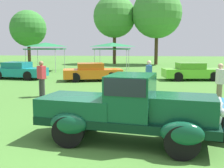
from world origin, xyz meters
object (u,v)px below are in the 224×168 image
object	(u,v)px
canopy_tent_center_field	(112,46)
canopy_tent_left_field	(46,46)
spectator_by_row	(220,83)
show_car_orange	(92,72)
show_car_teal	(18,71)
feature_pickup_truck	(128,108)
spectator_near_truck	(149,76)
show_car_lime	(192,72)
spectator_between_cars	(42,78)

from	to	relation	value
canopy_tent_center_field	canopy_tent_left_field	bearing A→B (deg)	-165.17
spectator_by_row	canopy_tent_center_field	xyz separation A→B (m)	(-6.31, 15.34, 1.51)
show_car_orange	spectator_by_row	world-z (taller)	spectator_by_row
spectator_by_row	canopy_tent_left_field	world-z (taller)	canopy_tent_left_field
show_car_teal	feature_pickup_truck	bearing A→B (deg)	-54.44
show_car_teal	canopy_tent_left_field	world-z (taller)	canopy_tent_left_field
feature_pickup_truck	spectator_near_truck	size ratio (longest dim) A/B	2.71
canopy_tent_left_field	canopy_tent_center_field	distance (m)	6.38
show_car_teal	canopy_tent_left_field	xyz separation A→B (m)	(-0.20, 6.16, 1.82)
show_car_teal	spectator_by_row	distance (m)	14.41
spectator_by_row	show_car_lime	bearing A→B (deg)	88.41
feature_pickup_truck	show_car_orange	world-z (taller)	feature_pickup_truck
canopy_tent_left_field	spectator_near_truck	bearing A→B (deg)	-50.74
show_car_lime	spectator_between_cars	size ratio (longest dim) A/B	2.55
feature_pickup_truck	spectator_between_cars	world-z (taller)	feature_pickup_truck
show_car_teal	canopy_tent_left_field	bearing A→B (deg)	91.83
canopy_tent_left_field	spectator_by_row	bearing A→B (deg)	-47.68
spectator_by_row	canopy_tent_center_field	size ratio (longest dim) A/B	0.51
show_car_orange	canopy_tent_left_field	bearing A→B (deg)	131.11
spectator_near_truck	spectator_between_cars	size ratio (longest dim) A/B	1.00
spectator_near_truck	canopy_tent_center_field	bearing A→B (deg)	104.47
feature_pickup_truck	spectator_by_row	bearing A→B (deg)	55.27
show_car_teal	show_car_orange	world-z (taller)	same
show_car_lime	spectator_by_row	bearing A→B (deg)	-91.59
show_car_orange	show_car_lime	xyz separation A→B (m)	(6.91, 1.26, 0.00)
show_car_lime	spectator_by_row	distance (m)	8.33
spectator_near_truck	spectator_by_row	bearing A→B (deg)	-33.98
feature_pickup_truck	canopy_tent_left_field	world-z (taller)	canopy_tent_left_field
show_car_orange	spectator_near_truck	bearing A→B (deg)	-53.30
feature_pickup_truck	canopy_tent_center_field	bearing A→B (deg)	98.20
spectator_near_truck	canopy_tent_center_field	world-z (taller)	canopy_tent_center_field
spectator_between_cars	show_car_teal	bearing A→B (deg)	123.33
show_car_orange	canopy_tent_center_field	xyz separation A→B (m)	(0.37, 8.28, 1.83)
canopy_tent_left_field	canopy_tent_center_field	xyz separation A→B (m)	(6.17, 1.63, 0.00)
show_car_teal	show_car_lime	size ratio (longest dim) A/B	0.95
show_car_lime	spectator_between_cars	world-z (taller)	spectator_between_cars
spectator_between_cars	spectator_by_row	distance (m)	7.89
show_car_lime	spectator_between_cars	xyz separation A→B (m)	(-8.08, -7.53, 0.31)
show_car_lime	canopy_tent_left_field	xyz separation A→B (m)	(-12.71, 5.38, 1.82)
canopy_tent_left_field	spectator_between_cars	bearing A→B (deg)	-70.26
spectator_between_cars	show_car_lime	bearing A→B (deg)	42.99
spectator_near_truck	feature_pickup_truck	bearing A→B (deg)	-94.59
spectator_between_cars	show_car_orange	bearing A→B (deg)	79.44
feature_pickup_truck	show_car_teal	distance (m)	15.29
show_car_orange	spectator_by_row	distance (m)	9.72
show_car_teal	spectator_between_cars	world-z (taller)	spectator_between_cars
feature_pickup_truck	spectator_near_truck	distance (m)	6.83
canopy_tent_center_field	spectator_near_truck	bearing A→B (deg)	-75.53
show_car_orange	show_car_lime	distance (m)	7.02
show_car_teal	spectator_by_row	bearing A→B (deg)	-31.55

